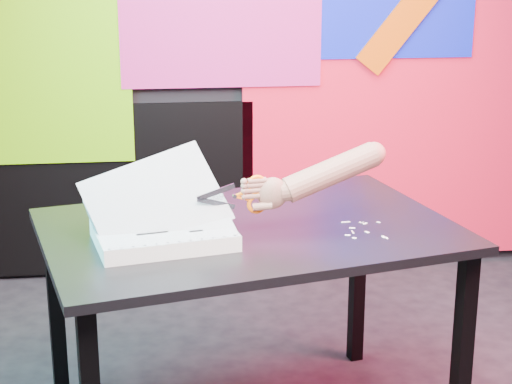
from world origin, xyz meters
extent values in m
cube|color=black|center=(0.00, 1.50, 1.35)|extent=(3.00, 0.01, 2.70)
cube|color=red|center=(0.65, 1.47, 0.85)|extent=(1.60, 0.02, 1.60)
cube|color=#CD257E|center=(-0.25, 1.45, 1.35)|extent=(0.95, 0.02, 0.80)
cube|color=#6ED208|center=(-1.05, 1.46, 1.10)|extent=(0.75, 0.02, 1.00)
cube|color=black|center=(-0.75, 1.47, 0.45)|extent=(1.30, 0.02, 0.85)
cube|color=black|center=(-0.93, 0.20, 0.36)|extent=(0.06, 0.06, 0.72)
cube|color=black|center=(0.37, -0.25, 0.36)|extent=(0.06, 0.06, 0.72)
cube|color=black|center=(0.20, 0.47, 0.36)|extent=(0.06, 0.06, 0.72)
cube|color=black|center=(-0.28, -0.03, 0.73)|extent=(1.45, 1.13, 0.03)
cube|color=white|center=(-0.55, -0.15, 0.77)|extent=(0.45, 0.37, 0.05)
cube|color=white|center=(-0.55, -0.15, 0.80)|extent=(0.45, 0.37, 0.00)
cube|color=white|center=(-0.55, -0.15, 0.80)|extent=(0.45, 0.35, 0.12)
cube|color=white|center=(-0.56, -0.13, 0.83)|extent=(0.46, 0.34, 0.21)
cube|color=white|center=(-0.57, -0.12, 0.87)|extent=(0.47, 0.29, 0.30)
cylinder|color=black|center=(-0.70, -0.32, 0.80)|extent=(0.01, 0.01, 0.00)
cylinder|color=black|center=(-0.67, -0.31, 0.80)|extent=(0.01, 0.01, 0.00)
cylinder|color=black|center=(-0.64, -0.31, 0.80)|extent=(0.01, 0.01, 0.00)
cylinder|color=black|center=(-0.60, -0.30, 0.80)|extent=(0.01, 0.01, 0.00)
cylinder|color=black|center=(-0.57, -0.29, 0.80)|extent=(0.01, 0.01, 0.00)
cylinder|color=black|center=(-0.54, -0.29, 0.80)|extent=(0.01, 0.01, 0.00)
cylinder|color=black|center=(-0.51, -0.28, 0.80)|extent=(0.01, 0.01, 0.00)
cylinder|color=black|center=(-0.47, -0.27, 0.80)|extent=(0.01, 0.01, 0.00)
cylinder|color=black|center=(-0.44, -0.27, 0.80)|extent=(0.01, 0.01, 0.00)
cylinder|color=black|center=(-0.41, -0.26, 0.80)|extent=(0.01, 0.01, 0.00)
cylinder|color=black|center=(-0.38, -0.25, 0.80)|extent=(0.01, 0.01, 0.00)
cylinder|color=black|center=(-0.34, -0.24, 0.80)|extent=(0.01, 0.01, 0.00)
cylinder|color=black|center=(-0.76, -0.05, 0.80)|extent=(0.01, 0.01, 0.00)
cylinder|color=black|center=(-0.73, -0.05, 0.80)|extent=(0.01, 0.01, 0.00)
cylinder|color=black|center=(-0.69, -0.04, 0.80)|extent=(0.01, 0.01, 0.00)
cylinder|color=black|center=(-0.66, -0.03, 0.80)|extent=(0.01, 0.01, 0.00)
cylinder|color=black|center=(-0.63, -0.03, 0.80)|extent=(0.01, 0.01, 0.00)
cylinder|color=black|center=(-0.60, -0.02, 0.80)|extent=(0.01, 0.01, 0.00)
cylinder|color=black|center=(-0.56, -0.01, 0.80)|extent=(0.01, 0.01, 0.00)
cylinder|color=black|center=(-0.53, 0.00, 0.80)|extent=(0.01, 0.01, 0.00)
cylinder|color=black|center=(-0.50, 0.00, 0.80)|extent=(0.01, 0.01, 0.00)
cylinder|color=black|center=(-0.46, 0.01, 0.80)|extent=(0.01, 0.01, 0.00)
cylinder|color=black|center=(-0.43, 0.02, 0.80)|extent=(0.01, 0.01, 0.00)
cylinder|color=black|center=(-0.40, 0.02, 0.80)|extent=(0.01, 0.01, 0.00)
cube|color=black|center=(-0.66, -0.12, 0.80)|extent=(0.07, 0.03, 0.00)
cube|color=black|center=(-0.54, -0.11, 0.80)|extent=(0.05, 0.02, 0.00)
cube|color=black|center=(-0.58, -0.20, 0.80)|extent=(0.10, 0.03, 0.00)
cube|color=black|center=(-0.46, -0.19, 0.80)|extent=(0.04, 0.02, 0.00)
cube|color=#A6ACB9|center=(-0.39, -0.12, 0.90)|extent=(0.12, 0.02, 0.05)
cube|color=#A6ACB9|center=(-0.39, -0.12, 0.86)|extent=(0.12, 0.02, 0.05)
cylinder|color=#A6ACB9|center=(-0.33, -0.11, 0.88)|extent=(0.01, 0.01, 0.01)
cube|color=orange|center=(-0.31, -0.11, 0.87)|extent=(0.05, 0.02, 0.02)
cube|color=orange|center=(-0.31, -0.11, 0.89)|extent=(0.05, 0.02, 0.02)
torus|color=orange|center=(-0.26, -0.10, 0.91)|extent=(0.07, 0.02, 0.06)
torus|color=orange|center=(-0.26, -0.10, 0.85)|extent=(0.07, 0.02, 0.06)
ellipsoid|color=#9D5E52|center=(-0.21, -0.10, 0.88)|extent=(0.10, 0.06, 0.10)
cylinder|color=#9D5E52|center=(-0.26, -0.10, 0.88)|extent=(0.08, 0.03, 0.02)
cylinder|color=#9D5E52|center=(-0.26, -0.10, 0.89)|extent=(0.07, 0.03, 0.02)
cylinder|color=#9D5E52|center=(-0.26, -0.10, 0.91)|extent=(0.07, 0.03, 0.02)
cylinder|color=#9D5E52|center=(-0.26, -0.10, 0.92)|extent=(0.06, 0.03, 0.02)
cylinder|color=#9D5E52|center=(-0.25, -0.11, 0.84)|extent=(0.06, 0.03, 0.03)
cylinder|color=#9D5E52|center=(-0.17, -0.09, 0.88)|extent=(0.07, 0.07, 0.07)
cylinder|color=#9D5E52|center=(-0.03, -0.07, 0.93)|extent=(0.32, 0.13, 0.18)
sphere|color=#9D5E52|center=(0.11, -0.04, 0.98)|extent=(0.08, 0.08, 0.08)
cube|color=white|center=(0.09, -0.03, 0.75)|extent=(0.03, 0.02, 0.00)
cube|color=white|center=(0.09, -0.04, 0.75)|extent=(0.01, 0.02, 0.00)
cube|color=white|center=(0.13, -0.19, 0.75)|extent=(0.01, 0.02, 0.00)
cube|color=white|center=(0.14, -0.03, 0.75)|extent=(0.01, 0.01, 0.00)
cube|color=white|center=(0.12, -0.17, 0.75)|extent=(0.01, 0.02, 0.00)
cube|color=white|center=(0.08, -0.12, 0.75)|extent=(0.02, 0.02, 0.00)
cube|color=white|center=(0.03, -0.17, 0.75)|extent=(0.02, 0.02, 0.00)
cube|color=white|center=(0.04, -0.08, 0.75)|extent=(0.02, 0.01, 0.00)
cube|color=white|center=(0.02, -0.15, 0.75)|extent=(0.02, 0.01, 0.00)
cube|color=white|center=(0.04, -0.02, 0.75)|extent=(0.03, 0.01, 0.00)
cube|color=white|center=(0.04, -0.12, 0.75)|extent=(0.00, 0.03, 0.00)
camera|label=1|loc=(-0.55, -2.59, 1.63)|focal=60.00mm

